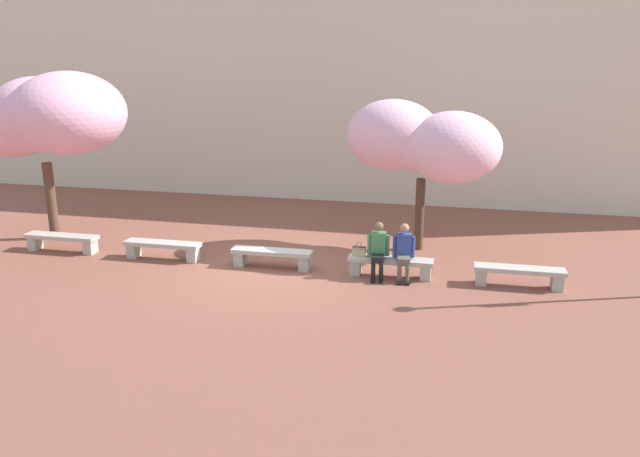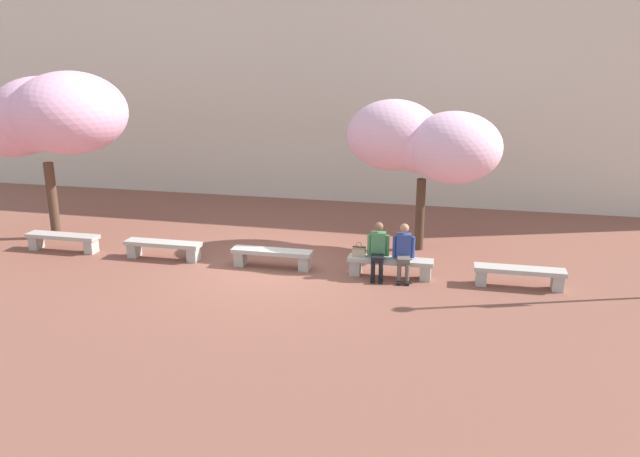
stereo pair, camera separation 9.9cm
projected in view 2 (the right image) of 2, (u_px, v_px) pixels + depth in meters
The scene contains 12 objects.
ground_plane at pixel (272, 267), 15.13m from camera, with size 100.00×100.00×0.00m, color brown.
building_facade at pixel (346, 75), 22.55m from camera, with size 28.00×4.00×8.42m, color beige.
stone_bench_west_end at pixel (63, 239), 16.31m from camera, with size 1.97×0.44×0.45m.
stone_bench_near_west at pixel (163, 247), 15.68m from camera, with size 1.97×0.44×0.45m.
stone_bench_center at pixel (272, 255), 15.05m from camera, with size 1.97×0.44×0.45m.
stone_bench_near_east at pixel (390, 264), 14.42m from camera, with size 1.97×0.44×0.45m.
stone_bench_east_end at pixel (519, 274), 13.79m from camera, with size 1.97×0.44×0.45m.
person_seated_left at pixel (378, 248), 14.33m from camera, with size 0.51×0.71×1.29m.
person_seated_right at pixel (404, 250), 14.20m from camera, with size 0.51×0.71×1.29m.
handbag at pixel (359, 251), 14.52m from camera, with size 0.30×0.15×0.34m.
cherry_tree_main at pixel (424, 142), 15.68m from camera, with size 3.92×2.61×3.89m.
cherry_tree_secondary at pixel (46, 116), 16.53m from camera, with size 4.58×3.10×4.57m.
Camera 2 is at (4.40, -13.65, 5.07)m, focal length 35.00 mm.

